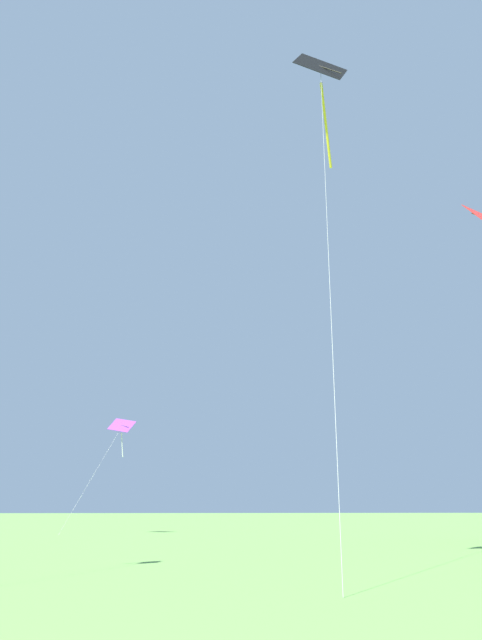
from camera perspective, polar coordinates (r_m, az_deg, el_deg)
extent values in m
cube|color=black|center=(28.63, 6.47, 19.79)|extent=(2.34, 1.17, 1.89)
cylinder|color=#3F382D|center=(28.63, 6.47, 19.79)|extent=(1.41, 0.88, 1.10)
cylinder|color=yellow|center=(27.53, 6.91, 15.46)|extent=(0.49, 0.49, 3.34)
cylinder|color=silver|center=(19.73, 7.05, 6.87)|extent=(2.46, 10.17, 17.65)
cube|color=purple|center=(46.21, -9.66, -8.44)|extent=(1.87, 1.44, 1.07)
cylinder|color=#3F382D|center=(46.21, -9.66, -8.44)|extent=(0.93, 0.89, 0.35)
cylinder|color=silver|center=(45.96, -9.64, -9.97)|extent=(0.25, 0.32, 1.54)
cylinder|color=silver|center=(43.95, -12.00, -12.40)|extent=(3.03, 4.25, 6.52)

